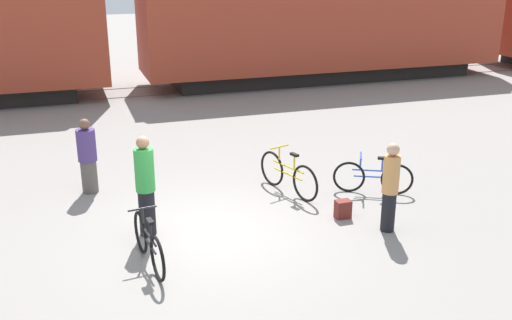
{
  "coord_description": "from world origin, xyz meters",
  "views": [
    {
      "loc": [
        -2.1,
        -9.33,
        4.67
      ],
      "look_at": [
        1.08,
        0.41,
        1.1
      ],
      "focal_mm": 42.0,
      "sensor_mm": 36.0,
      "label": 1
    }
  ],
  "objects": [
    {
      "name": "person_in_green",
      "position": [
        -0.95,
        0.26,
        0.9
      ],
      "size": [
        0.33,
        0.33,
        1.79
      ],
      "rotation": [
        0.0,
        0.0,
        4.46
      ],
      "color": "black",
      "rests_on": "ground_plane"
    },
    {
      "name": "backpack",
      "position": [
        2.58,
        -0.18,
        0.17
      ],
      "size": [
        0.28,
        0.2,
        0.34
      ],
      "color": "maroon",
      "rests_on": "ground_plane"
    },
    {
      "name": "bicycle_black",
      "position": [
        -1.09,
        -0.86,
        0.37
      ],
      "size": [
        0.46,
        1.68,
        0.88
      ],
      "color": "black",
      "rests_on": "ground_plane"
    },
    {
      "name": "rail_near",
      "position": [
        0.0,
        10.91,
        0.01
      ],
      "size": [
        70.52,
        0.07,
        0.01
      ],
      "primitive_type": "cube",
      "color": "#4C4238",
      "rests_on": "ground_plane"
    },
    {
      "name": "freight_train",
      "position": [
        0.0,
        11.63,
        2.65
      ],
      "size": [
        58.52,
        3.02,
        5.1
      ],
      "color": "black",
      "rests_on": "ground_plane"
    },
    {
      "name": "person_in_tan",
      "position": [
        3.1,
        -0.91,
        0.83
      ],
      "size": [
        0.29,
        0.29,
        1.62
      ],
      "rotation": [
        0.0,
        0.0,
        3.2
      ],
      "color": "black",
      "rests_on": "ground_plane"
    },
    {
      "name": "rail_far",
      "position": [
        0.0,
        12.34,
        0.01
      ],
      "size": [
        70.52,
        0.07,
        0.01
      ],
      "primitive_type": "cube",
      "color": "#4C4238",
      "rests_on": "ground_plane"
    },
    {
      "name": "ground_plane",
      "position": [
        0.0,
        0.0,
        0.0
      ],
      "size": [
        80.0,
        80.0,
        0.0
      ],
      "primitive_type": "plane",
      "color": "gray"
    },
    {
      "name": "bicycle_blue",
      "position": [
        3.68,
        0.71,
        0.35
      ],
      "size": [
        1.47,
        0.77,
        0.81
      ],
      "color": "black",
      "rests_on": "ground_plane"
    },
    {
      "name": "person_in_purple",
      "position": [
        -1.79,
        2.57,
        0.77
      ],
      "size": [
        0.38,
        0.38,
        1.55
      ],
      "rotation": [
        0.0,
        0.0,
        1.56
      ],
      "color": "#514C47",
      "rests_on": "ground_plane"
    },
    {
      "name": "bicycle_yellow",
      "position": [
        2.05,
        1.27,
        0.39
      ],
      "size": [
        0.62,
        1.74,
        0.93
      ],
      "color": "black",
      "rests_on": "ground_plane"
    }
  ]
}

